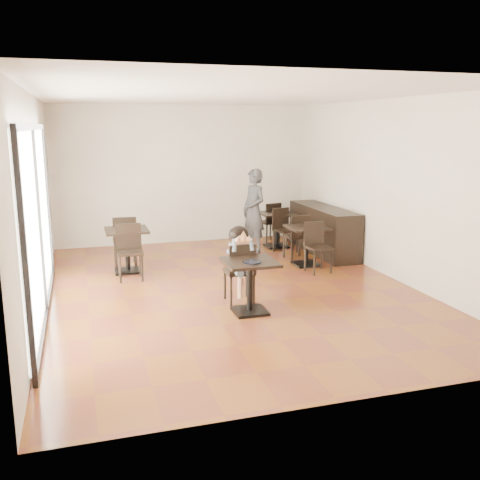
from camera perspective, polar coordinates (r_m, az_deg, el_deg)
name	(u,v)px	position (r m, az deg, el deg)	size (l,w,h in m)	color
floor	(231,289)	(9.13, -0.97, -5.23)	(6.00, 8.00, 0.01)	brown
ceiling	(230,95)	(8.73, -1.05, 15.25)	(6.00, 8.00, 0.01)	white
wall_back	(184,175)	(12.67, -5.96, 6.95)	(6.00, 0.01, 3.20)	white
wall_front	(346,247)	(5.11, 11.25, -0.76)	(6.00, 0.01, 3.20)	white
wall_left	(36,203)	(8.49, -20.93, 3.73)	(0.01, 8.00, 3.20)	white
wall_right	(391,189)	(10.02, 15.81, 5.23)	(0.01, 8.00, 3.20)	white
storefront_window	(37,222)	(8.03, -20.84, 1.85)	(0.04, 4.50, 2.60)	white
child_table	(250,287)	(7.89, 1.05, -5.02)	(0.75, 0.75, 0.79)	black
child_chair	(239,272)	(8.37, -0.10, -3.44)	(0.43, 0.43, 0.95)	black
child	(239,264)	(8.34, -0.10, -2.62)	(0.43, 0.60, 1.20)	slate
plate	(252,262)	(7.69, 1.29, -2.35)	(0.27, 0.27, 0.02)	black
pizza_slice	(243,239)	(8.06, 0.29, 0.07)	(0.28, 0.21, 0.06)	tan
adult_patron	(254,211)	(11.63, 1.49, 3.13)	(0.66, 0.43, 1.82)	#3B3C41
cafe_table_mid	(307,246)	(10.65, 7.12, -0.62)	(0.74, 0.74, 0.78)	black
cafe_table_left	(127,251)	(10.30, -11.92, -1.11)	(0.78, 0.78, 0.83)	black
cafe_table_back	(277,230)	(12.21, 3.94, 1.09)	(0.75, 0.75, 0.79)	black
chair_mid_a	(296,237)	(11.13, 5.99, 0.37)	(0.42, 0.42, 0.94)	black
chair_mid_b	(319,248)	(10.15, 8.38, -0.84)	(0.42, 0.42, 0.94)	black
chair_left_a	(125,240)	(10.82, -12.20, -0.04)	(0.45, 0.45, 0.99)	black
chair_left_b	(130,253)	(9.75, -11.66, -1.34)	(0.45, 0.45, 0.99)	black
chair_back_a	(269,222)	(12.70, 3.07, 1.90)	(0.43, 0.43, 0.95)	black
chair_back_b	(286,231)	(11.69, 4.89, 0.99)	(0.43, 0.43, 0.95)	black
service_counter	(323,230)	(11.75, 8.85, 1.06)	(0.60, 2.40, 1.00)	black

